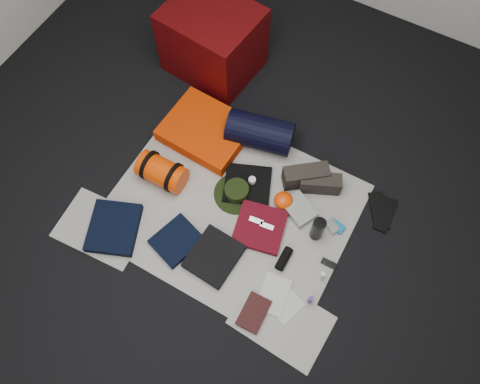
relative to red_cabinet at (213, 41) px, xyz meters
The scene contains 37 objects.
floor 1.31m from the red_cabinet, 54.37° to the right, with size 4.50×4.50×0.02m, color black.
newspaper_mat 1.30m from the red_cabinet, 54.37° to the right, with size 1.60×1.30×0.01m, color beige.
newspaper_sheet_front_left 1.61m from the red_cabinet, 88.46° to the right, with size 0.58×0.40×0.00m, color beige.
newspaper_sheet_front_right 2.09m from the red_cabinet, 47.80° to the right, with size 0.58×0.40×0.00m, color beige.
red_cabinet is the anchor object (origin of this frame).
sleeping_pad 0.70m from the red_cabinet, 64.86° to the right, with size 0.59×0.48×0.11m, color #D73502.
stuff_sack 1.10m from the red_cabinet, 78.92° to the right, with size 0.20×0.20×0.33m, color #EC3F03.
sack_strap_left 1.08m from the red_cabinet, 84.19° to the right, with size 0.22×0.22×0.03m, color black.
sack_strap_right 1.12m from the red_cabinet, 73.84° to the right, with size 0.22×0.22×0.03m, color black.
navy_duffel 0.81m from the red_cabinet, 35.05° to the right, with size 0.25×0.25×0.47m, color black.
boonie_brim 1.19m from the red_cabinet, 51.78° to the right, with size 0.32×0.32×0.01m, color black.
boonie_crown 1.19m from the red_cabinet, 51.78° to the right, with size 0.17×0.17×0.07m, color black.
hiking_boot_left 1.26m from the red_cabinet, 28.57° to the right, with size 0.32×0.12×0.16m, color #2B2722.
hiking_boot_right 1.36m from the red_cabinet, 26.25° to the right, with size 0.28×0.11×0.14m, color #2B2722.
flip_flop_left 1.75m from the red_cabinet, 18.57° to the right, with size 0.10×0.28×0.02m, color black.
flip_flop_right 1.80m from the red_cabinet, 18.16° to the right, with size 0.10×0.26×0.01m, color black.
trousers_navy_a 1.57m from the red_cabinet, 85.19° to the right, with size 0.32×0.37×0.06m, color black.
trousers_navy_b 1.54m from the red_cabinet, 68.93° to the right, with size 0.26×0.29×0.05m, color black.
trousers_charcoal 1.63m from the red_cabinet, 59.55° to the right, with size 0.29×0.34×0.05m, color black.
black_tshirt 1.15m from the red_cabinet, 47.39° to the right, with size 0.32×0.30×0.03m, color black.
red_shirt 1.47m from the red_cabinet, 47.26° to the right, with size 0.32×0.32×0.04m, color #580914.
orange_stuff_sack 1.34m from the red_cabinet, 38.30° to the right, with size 0.13×0.13×0.09m, color #EC3F03.
first_aid_pouch 1.44m from the red_cabinet, 35.31° to the right, with size 0.22×0.17×0.06m, color gray.
water_bottle 1.63m from the red_cabinet, 34.67° to the right, with size 0.09×0.09×0.21m, color black.
speaker 1.72m from the red_cabinet, 44.02° to the right, with size 0.06×0.06×0.16m, color black.
compact_camera 1.65m from the red_cabinet, 30.31° to the right, with size 0.10×0.06×0.04m, color #B5B5BA.
cyan_case 1.66m from the red_cabinet, 29.31° to the right, with size 0.10×0.06×0.03m, color #10729B.
toiletry_purple 2.02m from the red_cabinet, 42.06° to the right, with size 0.03×0.03×0.09m, color #3E267C.
toiletry_clear 1.91m from the red_cabinet, 38.10° to the right, with size 0.03×0.03×0.09m, color silver.
paperback_book 2.01m from the red_cabinet, 52.41° to the right, with size 0.15×0.23×0.03m, color black.
map_booklet 1.93m from the red_cabinet, 48.05° to the right, with size 0.17×0.25×0.01m, color beige.
map_printout 2.02m from the red_cabinet, 46.33° to the right, with size 0.15×0.19×0.01m, color beige.
sunglasses 1.85m from the red_cabinet, 35.50° to the right, with size 0.10×0.04×0.02m, color black.
key_cluster 1.58m from the red_cabinet, 90.27° to the right, with size 0.07×0.07×0.01m, color #B5B5BA.
tape_roll 1.13m from the red_cabinet, 45.58° to the right, with size 0.05×0.05×0.04m, color silver.
energy_bar_a 1.43m from the red_cabinet, 47.90° to the right, with size 0.10×0.04×0.01m, color #B5B5BA.
energy_bar_b 1.48m from the red_cabinet, 45.58° to the right, with size 0.10×0.04×0.01m, color #B5B5BA.
Camera 1 is at (0.68, -1.08, 2.98)m, focal length 35.00 mm.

